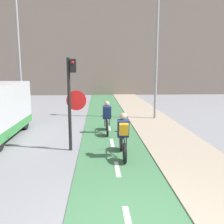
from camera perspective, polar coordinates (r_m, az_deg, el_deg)
name	(u,v)px	position (r m, az deg, el deg)	size (l,w,h in m)	color
building_row_background	(102,42)	(29.92, -2.41, 15.78)	(60.00, 5.20, 11.84)	slate
traffic_light_pole	(72,94)	(8.47, -9.21, 4.07)	(0.67, 0.25, 3.16)	black
street_lamp_far	(18,41)	(15.79, -20.62, 14.86)	(0.36, 0.36, 7.16)	gray
street_lamp_sidewalk	(157,37)	(14.16, 10.27, 16.43)	(0.36, 0.36, 7.37)	gray
cyclist_near	(123,136)	(7.89, 2.55, -5.52)	(0.46, 1.74, 1.44)	black
cyclist_far	(107,119)	(10.84, -1.16, -1.53)	(0.46, 1.71, 1.43)	black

